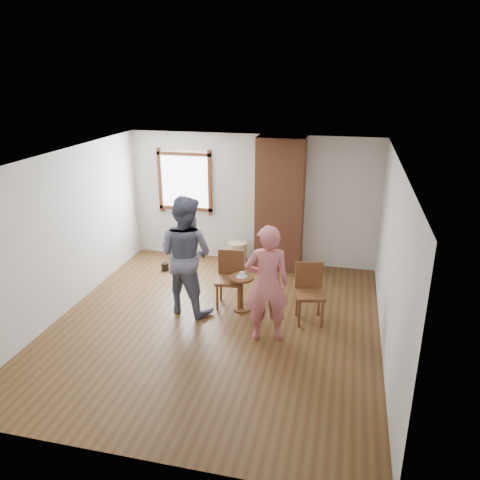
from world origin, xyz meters
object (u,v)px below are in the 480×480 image
stoneware_crock (237,254)px  man (186,255)px  side_table (242,288)px  person_pink (267,284)px  dining_chair_left (230,275)px  dining_chair_right (310,289)px

stoneware_crock → man: man is taller
side_table → person_pink: 1.05m
person_pink → stoneware_crock: bearing=-82.6°
man → person_pink: 1.53m
stoneware_crock → person_pink: 2.85m
stoneware_crock → dining_chair_left: (0.27, -1.65, 0.28)m
dining_chair_left → side_table: size_ratio=1.56×
dining_chair_right → man: (-1.98, -0.14, 0.45)m
stoneware_crock → person_pink: person_pink is taller
person_pink → side_table: bearing=-69.0°
dining_chair_left → dining_chair_right: size_ratio=1.00×
stoneware_crock → dining_chair_right: size_ratio=0.52×
dining_chair_right → dining_chair_left: bearing=157.6°
dining_chair_right → stoneware_crock: bearing=117.8°
stoneware_crock → dining_chair_left: size_ratio=0.52×
side_table → man: 1.06m
dining_chair_right → side_table: size_ratio=1.56×
dining_chair_left → side_table: (0.24, -0.17, -0.12)m
man → person_pink: (1.42, -0.56, -0.09)m
side_table → man: (-0.87, -0.19, 0.57)m
man → person_pink: man is taller
dining_chair_right → person_pink: person_pink is taller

